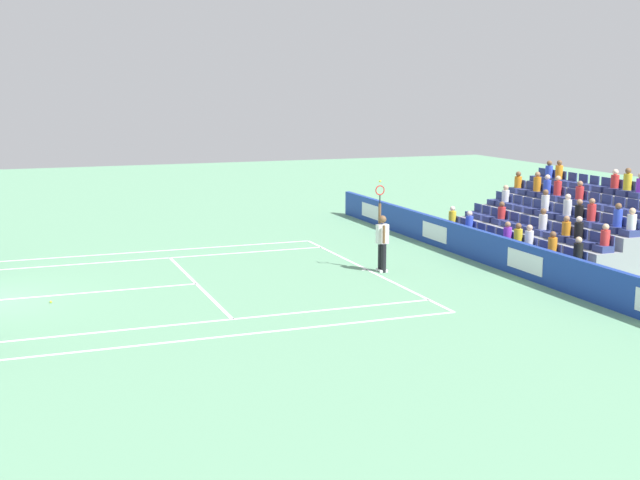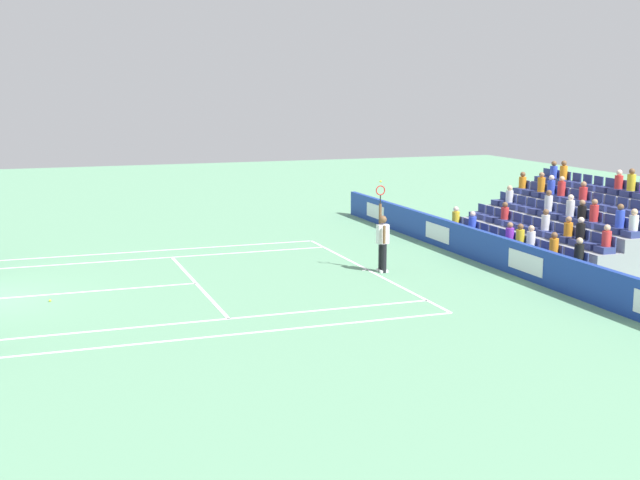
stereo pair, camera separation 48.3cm
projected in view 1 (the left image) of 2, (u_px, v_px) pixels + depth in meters
The scene contains 12 objects.
line_baseline at pixel (367, 270), 26.52m from camera, with size 10.97×0.10×0.01m, color white.
line_service at pixel (196, 284), 24.61m from camera, with size 8.23×0.10×0.01m, color white.
line_centre_service at pixel (84, 293), 23.49m from camera, with size 0.10×6.40×0.01m, color white.
line_singles_sideline_left at pixel (156, 259), 28.24m from camera, with size 0.10×11.89×0.01m, color white.
line_singles_sideline_right at pixel (215, 321), 20.66m from camera, with size 0.10×11.89×0.01m, color white.
line_doubles_sideline_left at pixel (150, 251), 29.50m from camera, with size 0.10×11.89×0.01m, color white.
line_doubles_sideline_right at pixel (229, 336), 19.40m from camera, with size 0.10×11.89×0.01m, color white.
line_centre_mark at pixel (364, 270), 26.49m from camera, with size 0.10×0.20×0.01m, color white.
sponsor_barrier at pixel (478, 245), 27.83m from camera, with size 22.63×0.22×1.04m.
tennis_player at pixel (382, 240), 26.09m from camera, with size 0.53×0.36×2.85m.
stadium_stand at pixel (568, 230), 29.00m from camera, with size 8.06×4.75×3.05m.
loose_tennis_ball at pixel (51, 302), 22.38m from camera, with size 0.07×0.07×0.07m, color #D1E533.
Camera 1 is at (-23.72, -1.31, 5.64)m, focal length 47.09 mm.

